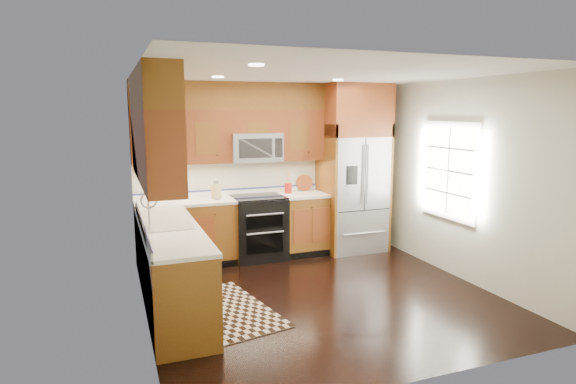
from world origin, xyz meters
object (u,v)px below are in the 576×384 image
object	(u,v)px
rug	(224,310)
utensil_crock	(288,186)
range	(259,228)
refrigerator	(353,168)
knife_block	(216,191)

from	to	relation	value
rug	utensil_crock	distance (m)	2.60
range	utensil_crock	bearing A→B (deg)	15.75
utensil_crock	rug	bearing A→B (deg)	-127.85
refrigerator	utensil_crock	size ratio (longest dim) A/B	7.95
refrigerator	rug	xyz separation A→B (m)	(-2.48, -1.69, -1.30)
refrigerator	rug	size ratio (longest dim) A/B	1.71
range	rug	world-z (taller)	range
range	utensil_crock	xyz separation A→B (m)	(0.53, 0.15, 0.58)
range	utensil_crock	world-z (taller)	utensil_crock
refrigerator	utensil_crock	world-z (taller)	refrigerator
range	refrigerator	bearing A→B (deg)	-1.40
rug	utensil_crock	world-z (taller)	utensil_crock
utensil_crock	knife_block	bearing A→B (deg)	-174.92
range	refrigerator	size ratio (longest dim) A/B	0.36
rug	knife_block	world-z (taller)	knife_block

